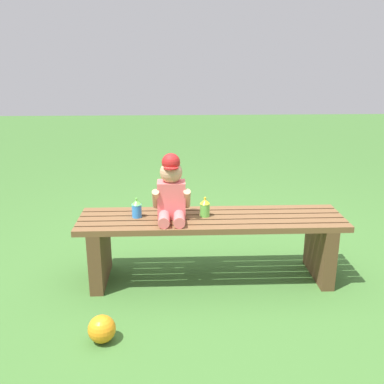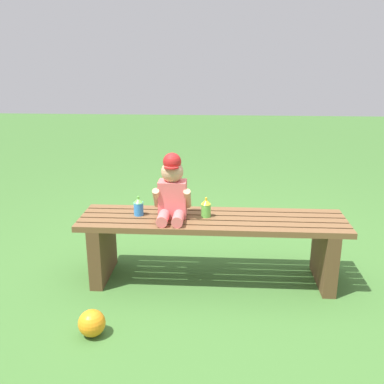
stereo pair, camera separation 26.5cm
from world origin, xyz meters
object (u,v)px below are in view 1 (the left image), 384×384
park_bench (211,237)px  child_figure (171,191)px  sippy_cup_left (137,208)px  toy_ball (102,329)px  sippy_cup_right (205,207)px

park_bench → child_figure: 0.40m
child_figure → sippy_cup_left: child_figure is taller
sippy_cup_left → toy_ball: (-0.14, -0.66, -0.41)m
sippy_cup_left → toy_ball: sippy_cup_left is taller
sippy_cup_left → sippy_cup_right: (0.42, 0.00, 0.00)m
park_bench → sippy_cup_right: (-0.04, 0.02, 0.19)m
park_bench → toy_ball: park_bench is taller
park_bench → sippy_cup_left: sippy_cup_left is taller
park_bench → child_figure: (-0.25, -0.01, 0.31)m
toy_ball → sippy_cup_left: bearing=78.1°
park_bench → child_figure: size_ratio=4.07×
child_figure → park_bench: bearing=2.1°
child_figure → sippy_cup_right: child_figure is taller
park_bench → toy_ball: bearing=-133.2°
child_figure → toy_ball: 0.90m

